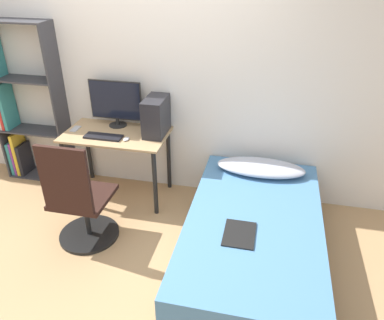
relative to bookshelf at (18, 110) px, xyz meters
name	(u,v)px	position (x,y,z in m)	size (l,w,h in m)	color
ground_plane	(112,263)	(1.52, -1.18, -0.82)	(14.00, 14.00, 0.00)	tan
wall_back	(152,76)	(1.52, 0.16, 0.43)	(8.00, 0.05, 2.50)	silver
desk	(117,144)	(1.21, -0.17, -0.20)	(1.05, 0.60, 0.73)	tan
bookshelf	(18,110)	(0.00, 0.00, 0.00)	(0.77, 0.27, 1.77)	#38383D
office_chair	(80,206)	(1.17, -0.96, -0.43)	(0.55, 0.55, 1.04)	black
bed	(252,239)	(2.68, -0.86, -0.60)	(1.12, 1.99, 0.44)	#4C3D2D
pillow	(261,167)	(2.68, -0.13, -0.32)	(0.85, 0.36, 0.11)	#B2B7C6
magazine	(239,234)	(2.59, -1.10, -0.37)	(0.24, 0.32, 0.01)	black
monitor	(116,102)	(1.16, 0.03, 0.18)	(0.56, 0.19, 0.48)	black
keyboard	(103,137)	(1.13, -0.28, -0.07)	(0.38, 0.14, 0.02)	black
pc_tower	(156,116)	(1.62, -0.07, 0.10)	(0.20, 0.37, 0.37)	#232328
mouse	(126,139)	(1.37, -0.28, -0.07)	(0.06, 0.09, 0.02)	silver
phone	(76,129)	(0.76, -0.16, -0.08)	(0.07, 0.14, 0.01)	#B7B7BC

